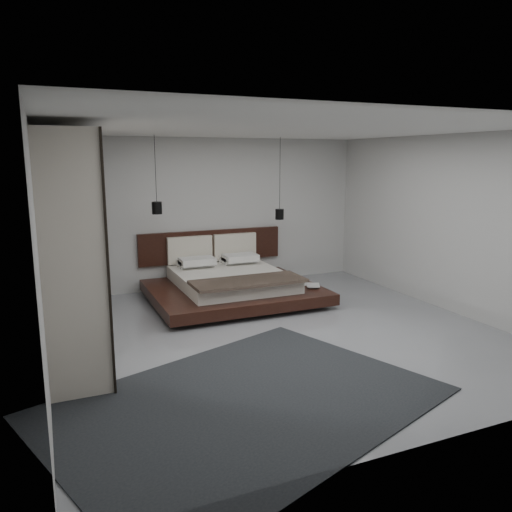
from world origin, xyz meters
name	(u,v)px	position (x,y,z in m)	size (l,w,h in m)	color
floor	(279,333)	(0.00, 0.00, 0.00)	(6.00, 6.00, 0.00)	gray
ceiling	(281,129)	(0.00, 0.00, 2.80)	(6.00, 6.00, 0.00)	white
wall_back	(211,213)	(0.00, 3.00, 1.40)	(6.00, 6.00, 0.00)	#B9B9B7
wall_front	(442,286)	(0.00, -3.00, 1.40)	(6.00, 6.00, 0.00)	#B9B9B7
wall_left	(39,251)	(-3.00, 0.00, 1.40)	(6.00, 6.00, 0.00)	#B9B9B7
wall_right	(450,224)	(3.00, 0.00, 1.40)	(6.00, 6.00, 0.00)	#B9B9B7
lattice_screen	(43,231)	(-2.95, 2.45, 1.30)	(0.05, 0.90, 2.60)	black
bed	(231,283)	(-0.01, 1.91, 0.29)	(2.79, 2.40, 1.08)	black
book_lower	(307,286)	(1.14, 1.25, 0.27)	(0.20, 0.27, 0.03)	#99724C
book_upper	(307,285)	(1.12, 1.22, 0.30)	(0.21, 0.29, 0.02)	#99724C
pendant_left	(157,208)	(-1.16, 2.35, 1.61)	(0.17, 0.17, 1.30)	black
pendant_right	(280,214)	(1.14, 2.35, 1.41)	(0.16, 0.16, 1.50)	black
wardrobe	(66,247)	(-2.70, 0.38, 1.36)	(0.65, 2.77, 2.72)	beige
rug	(245,402)	(-1.20, -1.70, 0.01)	(3.77, 2.69, 0.02)	black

